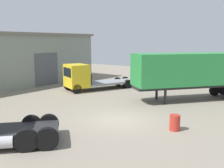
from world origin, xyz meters
The scene contains 4 objects.
ground_plane centered at (0.00, 0.00, 0.00)m, with size 60.00×60.00×0.00m, color gray.
container_trailer_green centered at (8.36, -1.52, 2.51)m, with size 9.32×8.00×3.91m.
flatbed_truck_yellow centered at (6.28, 8.32, 1.26)m, with size 8.16×5.26×2.65m.
oil_drum centered at (0.39, -3.59, 0.44)m, with size 0.58×0.58×0.88m.
Camera 1 is at (-12.79, -9.23, 4.90)m, focal length 42.00 mm.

